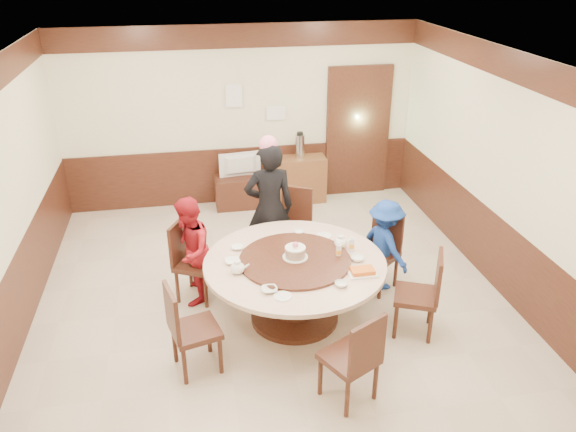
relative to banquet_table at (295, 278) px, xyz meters
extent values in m
plane|color=beige|center=(-0.18, 0.41, -0.53)|extent=(6.00, 6.00, 0.00)
plane|color=white|center=(-0.18, 0.41, 2.27)|extent=(6.00, 6.00, 0.00)
cube|color=beige|center=(-0.18, 3.41, 0.87)|extent=(5.50, 0.04, 2.80)
cube|color=beige|center=(-0.18, -2.59, 0.87)|extent=(5.50, 0.04, 2.80)
cube|color=beige|center=(-2.93, 0.41, 0.87)|extent=(0.04, 6.00, 2.80)
cube|color=beige|center=(2.57, 0.41, 0.87)|extent=(0.04, 6.00, 2.80)
cube|color=#3C1C13|center=(-0.18, 0.41, -0.08)|extent=(5.50, 6.00, 0.90)
cube|color=#3C1C13|center=(-0.18, 0.41, 2.09)|extent=(5.50, 6.00, 0.35)
cube|color=#3C1C13|center=(1.72, 3.36, 0.52)|extent=(1.05, 0.08, 2.18)
cube|color=#8EDC97|center=(1.72, 3.38, 0.52)|extent=(0.88, 0.02, 2.05)
cylinder|color=#3C1C13|center=(0.00, 0.00, -0.50)|extent=(0.99, 0.99, 0.06)
cylinder|color=#3C1C13|center=(0.00, 0.00, -0.18)|extent=(0.40, 0.40, 0.65)
cylinder|color=#D2AF98|center=(0.00, 0.00, 0.19)|extent=(1.98, 1.98, 0.05)
cylinder|color=#3C1C13|center=(0.00, 0.00, 0.23)|extent=(1.21, 1.21, 0.03)
cube|color=#3C1C13|center=(1.10, 0.45, -0.08)|extent=(0.62, 0.62, 0.06)
cube|color=#3C1C13|center=(1.26, 0.59, 0.19)|extent=(0.30, 0.35, 0.50)
cube|color=#3C1C13|center=(1.10, 0.45, -0.32)|extent=(0.36, 0.36, 0.42)
cube|color=#3C1C13|center=(0.23, 1.31, -0.08)|extent=(0.60, 0.60, 0.06)
cube|color=#3C1C13|center=(0.33, 1.49, 0.19)|extent=(0.39, 0.23, 0.50)
cube|color=#3C1C13|center=(0.23, 1.31, -0.32)|extent=(0.36, 0.36, 0.42)
cube|color=#3C1C13|center=(-1.05, 0.64, -0.08)|extent=(0.59, 0.59, 0.06)
cube|color=#3C1C13|center=(-1.24, 0.74, 0.19)|extent=(0.22, 0.39, 0.50)
cube|color=#3C1C13|center=(-1.05, 0.64, -0.32)|extent=(0.36, 0.36, 0.42)
cube|color=#3C1C13|center=(-1.11, -0.62, -0.08)|extent=(0.54, 0.54, 0.06)
cube|color=#3C1C13|center=(-1.31, -0.68, 0.19)|extent=(0.15, 0.42, 0.50)
cube|color=#3C1C13|center=(-1.11, -0.62, -0.32)|extent=(0.36, 0.36, 0.42)
cube|color=#3C1C13|center=(0.24, -1.29, -0.08)|extent=(0.59, 0.59, 0.06)
cube|color=#3C1C13|center=(0.34, -1.48, 0.19)|extent=(0.39, 0.23, 0.50)
cube|color=#3C1C13|center=(0.24, -1.29, -0.32)|extent=(0.36, 0.36, 0.42)
cube|color=#3C1C13|center=(1.22, -0.46, -0.08)|extent=(0.58, 0.58, 0.06)
cube|color=#3C1C13|center=(1.42, -0.54, 0.19)|extent=(0.21, 0.40, 0.50)
cube|color=#3C1C13|center=(1.22, -0.46, -0.32)|extent=(0.36, 0.36, 0.42)
imported|color=black|center=(-0.10, 1.16, 0.32)|extent=(0.63, 0.42, 1.71)
imported|color=maroon|center=(-1.12, 0.60, 0.12)|extent=(0.57, 0.69, 1.30)
imported|color=navy|center=(1.20, 0.46, 0.04)|extent=(0.66, 0.85, 1.15)
cylinder|color=white|center=(0.01, 0.02, 0.25)|extent=(0.28, 0.28, 0.01)
cylinder|color=gray|center=(0.01, 0.02, 0.31)|extent=(0.22, 0.22, 0.10)
cylinder|color=white|center=(0.01, 0.02, 0.37)|extent=(0.22, 0.22, 0.01)
sphere|color=pink|center=(0.01, 0.02, 0.40)|extent=(0.06, 0.06, 0.06)
ellipsoid|color=white|center=(-0.63, -0.13, 0.28)|extent=(0.17, 0.15, 0.13)
ellipsoid|color=white|center=(0.57, 0.21, 0.28)|extent=(0.17, 0.15, 0.13)
imported|color=white|center=(-0.58, 0.38, 0.23)|extent=(0.14, 0.14, 0.03)
imported|color=white|center=(0.36, -0.57, 0.24)|extent=(0.13, 0.13, 0.04)
imported|color=white|center=(-0.36, -0.53, 0.24)|extent=(0.16, 0.16, 0.04)
imported|color=white|center=(0.67, -0.11, 0.24)|extent=(0.15, 0.15, 0.05)
imported|color=white|center=(-0.67, 0.08, 0.24)|extent=(0.16, 0.16, 0.04)
imported|color=white|center=(0.17, 0.62, 0.24)|extent=(0.13, 0.13, 0.04)
cylinder|color=white|center=(-0.25, -0.65, 0.22)|extent=(0.18, 0.18, 0.01)
cylinder|color=white|center=(0.45, 0.50, 0.22)|extent=(0.18, 0.18, 0.01)
cube|color=white|center=(0.64, -0.39, 0.23)|extent=(0.30, 0.20, 0.02)
cube|color=#D86018|center=(0.64, -0.39, 0.26)|extent=(0.24, 0.15, 0.04)
cylinder|color=white|center=(0.48, -0.01, 0.30)|extent=(0.06, 0.06, 0.16)
cylinder|color=white|center=(0.66, 0.09, 0.30)|extent=(0.06, 0.06, 0.16)
cube|color=#3C1C13|center=(-0.24, 3.16, -0.28)|extent=(0.85, 0.45, 0.50)
imported|color=gray|center=(-0.24, 3.16, 0.16)|extent=(0.67, 0.17, 0.38)
cube|color=brown|center=(0.73, 3.19, -0.16)|extent=(0.80, 0.40, 0.75)
cylinder|color=silver|center=(0.72, 3.19, 0.41)|extent=(0.15, 0.15, 0.38)
cube|color=white|center=(-0.28, 3.36, 1.22)|extent=(0.25, 0.00, 0.35)
cube|color=white|center=(0.37, 3.36, 0.92)|extent=(0.30, 0.00, 0.22)
camera|label=1|loc=(-1.04, -5.13, 3.30)|focal=35.00mm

